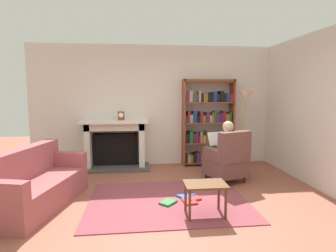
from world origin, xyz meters
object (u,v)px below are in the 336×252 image
object	(u,v)px
fireplace	(116,142)
seated_reader	(224,148)
side_table	(205,188)
bookshelf	(208,123)
mantel_clock	(121,116)
sofa_floral	(36,185)
floor_lamp	(246,103)
armchair_reading	(228,160)

from	to	relation	value
fireplace	seated_reader	distance (m)	2.37
fireplace	side_table	bearing A→B (deg)	-61.42
fireplace	bookshelf	xyz separation A→B (m)	(2.08, 0.03, 0.39)
fireplace	seated_reader	xyz separation A→B (m)	(2.09, -1.12, 0.05)
fireplace	mantel_clock	xyz separation A→B (m)	(0.14, -0.10, 0.59)
side_table	sofa_floral	bearing A→B (deg)	166.72
fireplace	side_table	distance (m)	2.89
side_table	floor_lamp	xyz separation A→B (m)	(1.38, 2.10, 1.05)
mantel_clock	armchair_reading	distance (m)	2.40
mantel_clock	side_table	world-z (taller)	mantel_clock
floor_lamp	side_table	bearing A→B (deg)	-123.25
fireplace	sofa_floral	distance (m)	2.22
mantel_clock	armchair_reading	xyz separation A→B (m)	(1.99, -1.13, -0.74)
mantel_clock	armchair_reading	world-z (taller)	mantel_clock
sofa_floral	floor_lamp	world-z (taller)	floor_lamp
fireplace	bookshelf	distance (m)	2.11
side_table	fireplace	bearing A→B (deg)	118.58
fireplace	seated_reader	bearing A→B (deg)	-28.19
side_table	floor_lamp	bearing A→B (deg)	56.75
armchair_reading	floor_lamp	bearing A→B (deg)	-149.95
side_table	bookshelf	bearing A→B (deg)	74.87
seated_reader	armchair_reading	bearing A→B (deg)	90.00
mantel_clock	seated_reader	distance (m)	2.26
fireplace	mantel_clock	distance (m)	0.62
sofa_floral	floor_lamp	xyz separation A→B (m)	(3.75, 1.54, 1.11)
fireplace	armchair_reading	size ratio (longest dim) A/B	1.51
mantel_clock	floor_lamp	bearing A→B (deg)	-7.30
seated_reader	mantel_clock	bearing A→B (deg)	-49.28
mantel_clock	fireplace	bearing A→B (deg)	144.23
mantel_clock	sofa_floral	world-z (taller)	mantel_clock
fireplace	seated_reader	size ratio (longest dim) A/B	1.28
side_table	armchair_reading	bearing A→B (deg)	60.11
bookshelf	side_table	distance (m)	2.72
seated_reader	side_table	bearing A→B (deg)	41.76
armchair_reading	floor_lamp	xyz separation A→B (m)	(0.62, 0.79, 1.00)
mantel_clock	sofa_floral	distance (m)	2.34
sofa_floral	bookshelf	bearing A→B (deg)	-42.96
fireplace	armchair_reading	xyz separation A→B (m)	(2.13, -1.23, -0.14)
mantel_clock	armchair_reading	bearing A→B (deg)	-29.52
armchair_reading	floor_lamp	world-z (taller)	floor_lamp
seated_reader	floor_lamp	distance (m)	1.25
seated_reader	fireplace	bearing A→B (deg)	-49.88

